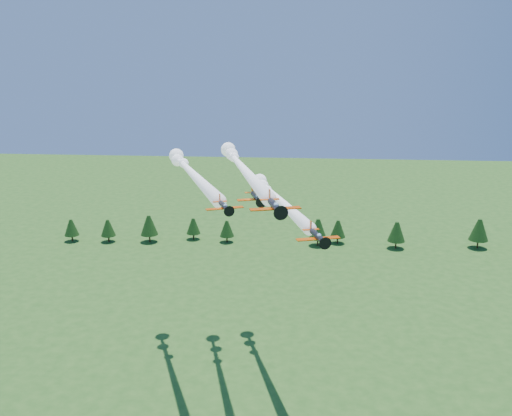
# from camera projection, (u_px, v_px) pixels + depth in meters

# --- Properties ---
(plane_lead) EXTENTS (21.18, 60.70, 3.70)m
(plane_lead) POSITION_uv_depth(u_px,v_px,m) (241.00, 166.00, 124.16)
(plane_lead) COLOR black
(plane_lead) RESTS_ON ground
(plane_left) EXTENTS (24.73, 54.01, 3.70)m
(plane_left) POSITION_uv_depth(u_px,v_px,m) (190.00, 171.00, 127.54)
(plane_left) COLOR black
(plane_left) RESTS_ON ground
(plane_right) EXTENTS (20.03, 50.79, 3.70)m
(plane_right) POSITION_uv_depth(u_px,v_px,m) (277.00, 198.00, 131.10)
(plane_right) COLOR black
(plane_right) RESTS_ON ground
(plane_slot) EXTENTS (7.56, 8.42, 2.66)m
(plane_slot) POSITION_uv_depth(u_px,v_px,m) (257.00, 197.00, 106.64)
(plane_slot) COLOR black
(plane_slot) RESTS_ON ground
(treeline) EXTENTS (176.68, 11.96, 11.24)m
(treeline) POSITION_uv_depth(u_px,v_px,m) (292.00, 229.00, 217.36)
(treeline) COLOR #382314
(treeline) RESTS_ON ground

